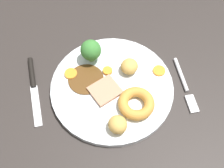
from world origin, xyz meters
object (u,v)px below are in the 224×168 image
object	(u,v)px
fork	(185,86)
broccoli_floret	(91,50)
knife	(33,84)
yorkshire_pudding	(136,103)
carrot_coin_front	(71,74)
carrot_coin_side	(108,71)
roast_potato_right	(129,66)
carrot_coin_back	(159,71)
meat_slice_main	(105,90)
roast_potato_left	(118,125)
dinner_plate	(112,88)

from	to	relation	value
fork	broccoli_floret	bearing A→B (deg)	-118.85
fork	knife	bearing A→B (deg)	-101.77
yorkshire_pudding	carrot_coin_front	size ratio (longest dim) A/B	2.73
carrot_coin_side	roast_potato_right	bearing A→B (deg)	175.55
roast_potato_right	carrot_coin_back	distance (cm)	7.32
meat_slice_main	roast_potato_right	distance (cm)	8.23
meat_slice_main	broccoli_floret	size ratio (longest dim) A/B	1.06
yorkshire_pudding	meat_slice_main	bearing A→B (deg)	-36.93
broccoli_floret	knife	xyz separation A→B (cm)	(14.51, 4.56, -4.37)
carrot_coin_back	roast_potato_right	bearing A→B (deg)	-11.14
carrot_coin_back	fork	size ratio (longest dim) A/B	0.19
roast_potato_left	roast_potato_right	bearing A→B (deg)	-109.83
dinner_plate	fork	size ratio (longest dim) A/B	1.87
dinner_plate	knife	distance (cm)	18.67
carrot_coin_front	carrot_coin_back	bearing A→B (deg)	173.57
roast_potato_right	carrot_coin_side	size ratio (longest dim) A/B	1.83
broccoli_floret	dinner_plate	bearing A→B (deg)	113.80
roast_potato_right	knife	xyz separation A→B (cm)	(22.96, -0.13, -2.58)
roast_potato_right	broccoli_floret	world-z (taller)	broccoli_floret
dinner_plate	roast_potato_left	size ratio (longest dim) A/B	6.77
carrot_coin_front	carrot_coin_side	size ratio (longest dim) A/B	1.28
roast_potato_right	carrot_coin_front	size ratio (longest dim) A/B	1.42
meat_slice_main	carrot_coin_back	xyz separation A→B (cm)	(-13.55, -3.51, -0.19)
meat_slice_main	carrot_coin_side	bearing A→B (deg)	-104.42
broccoli_floret	carrot_coin_back	bearing A→B (deg)	158.58
yorkshire_pudding	roast_potato_left	size ratio (longest dim) A/B	1.93
carrot_coin_back	knife	size ratio (longest dim) A/B	0.16
fork	knife	xyz separation A→B (cm)	(35.46, -5.88, 0.06)
carrot_coin_front	carrot_coin_side	world-z (taller)	same
carrot_coin_back	yorkshire_pudding	bearing A→B (deg)	48.60
dinner_plate	carrot_coin_side	distance (cm)	4.33
roast_potato_left	carrot_coin_front	xyz separation A→B (cm)	(8.75, -15.16, -1.44)
fork	meat_slice_main	bearing A→B (deg)	-94.94
dinner_plate	yorkshire_pudding	size ratio (longest dim) A/B	3.52
broccoli_floret	meat_slice_main	bearing A→B (deg)	101.49
yorkshire_pudding	carrot_coin_side	size ratio (longest dim) A/B	3.50
carrot_coin_back	carrot_coin_side	distance (cm)	12.32
roast_potato_right	dinner_plate	bearing A→B (deg)	38.80
meat_slice_main	carrot_coin_back	world-z (taller)	meat_slice_main
meat_slice_main	carrot_coin_back	bearing A→B (deg)	-165.48
carrot_coin_side	broccoli_floret	world-z (taller)	broccoli_floret
yorkshire_pudding	knife	distance (cm)	24.84
meat_slice_main	broccoli_floret	bearing A→B (deg)	-78.51
dinner_plate	broccoli_floret	xyz separation A→B (cm)	(3.74, -8.48, 4.12)
roast_potato_left	roast_potato_right	distance (cm)	15.08
roast_potato_left	fork	size ratio (longest dim) A/B	0.28
roast_potato_left	carrot_coin_side	world-z (taller)	roast_potato_left
roast_potato_left	carrot_coin_back	world-z (taller)	roast_potato_left
roast_potato_left	carrot_coin_front	size ratio (longest dim) A/B	1.42
roast_potato_left	carrot_coin_front	world-z (taller)	roast_potato_left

